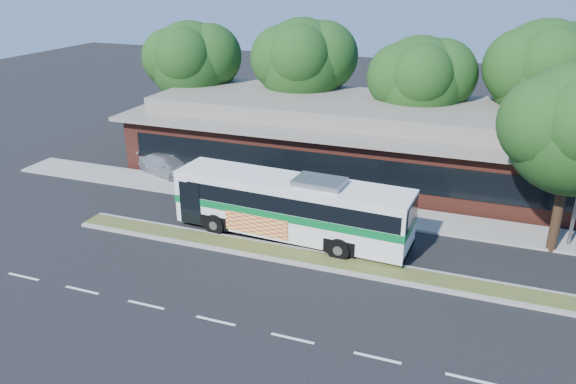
{
  "coord_description": "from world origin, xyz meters",
  "views": [
    {
      "loc": [
        5.54,
        -20.28,
        12.09
      ],
      "look_at": [
        -3.21,
        3.14,
        2.0
      ],
      "focal_mm": 35.0,
      "sensor_mm": 36.0,
      "label": 1
    }
  ],
  "objects": [
    {
      "name": "tree_bg_d",
      "position": [
        8.45,
        16.15,
        6.42
      ],
      "size": [
        6.91,
        6.2,
        9.37
      ],
      "color": "black",
      "rests_on": "ground"
    },
    {
      "name": "ground",
      "position": [
        0.0,
        0.0,
        0.0
      ],
      "size": [
        120.0,
        120.0,
        0.0
      ],
      "primitive_type": "plane",
      "color": "black",
      "rests_on": "ground"
    },
    {
      "name": "transit_bus",
      "position": [
        -2.73,
        2.4,
        1.78
      ],
      "size": [
        11.5,
        3.17,
        3.19
      ],
      "rotation": [
        0.0,
        0.0,
        -0.06
      ],
      "color": "white",
      "rests_on": "ground"
    },
    {
      "name": "sidewalk",
      "position": [
        0.0,
        6.4,
        0.06
      ],
      "size": [
        44.0,
        2.6,
        0.12
      ],
      "primitive_type": "cube",
      "color": "gray",
      "rests_on": "ground"
    },
    {
      "name": "tree_bg_a",
      "position": [
        -14.58,
        15.14,
        5.87
      ],
      "size": [
        6.47,
        5.8,
        8.63
      ],
      "color": "black",
      "rests_on": "ground"
    },
    {
      "name": "tree_bg_c",
      "position": [
        1.4,
        15.13,
        5.59
      ],
      "size": [
        6.24,
        5.6,
        8.26
      ],
      "color": "black",
      "rests_on": "ground"
    },
    {
      "name": "sedan",
      "position": [
        -12.8,
        7.8,
        0.67
      ],
      "size": [
        4.99,
        3.36,
        1.34
      ],
      "primitive_type": "imported",
      "rotation": [
        0.0,
        0.0,
        1.22
      ],
      "color": "silver",
      "rests_on": "ground"
    },
    {
      "name": "parking_lot",
      "position": [
        -18.0,
        10.0,
        0.01
      ],
      "size": [
        14.0,
        12.0,
        0.01
      ],
      "primitive_type": "cube",
      "color": "black",
      "rests_on": "ground"
    },
    {
      "name": "tree_bg_b",
      "position": [
        -6.57,
        16.14,
        6.14
      ],
      "size": [
        6.69,
        6.0,
        9.0
      ],
      "color": "black",
      "rests_on": "ground"
    },
    {
      "name": "median_strip",
      "position": [
        0.0,
        0.6,
        0.07
      ],
      "size": [
        26.0,
        1.1,
        0.15
      ],
      "primitive_type": "cube",
      "color": "#485223",
      "rests_on": "ground"
    },
    {
      "name": "plaza_building",
      "position": [
        0.0,
        12.99,
        2.13
      ],
      "size": [
        33.2,
        11.2,
        4.45
      ],
      "color": "#5E281D",
      "rests_on": "ground"
    }
  ]
}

